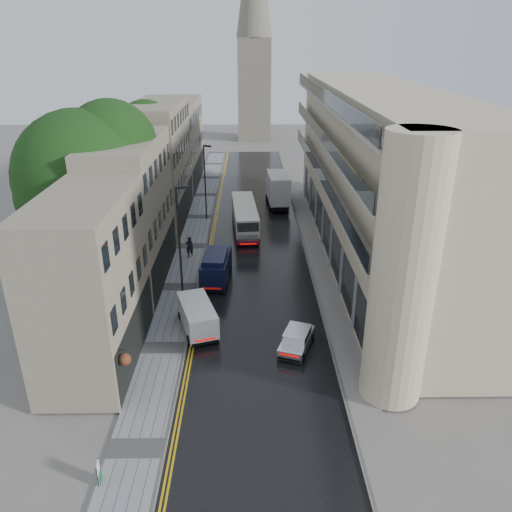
{
  "coord_description": "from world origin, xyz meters",
  "views": [
    {
      "loc": [
        -0.5,
        -15.26,
        17.67
      ],
      "look_at": [
        -0.04,
        18.0,
        3.19
      ],
      "focal_mm": 35.0,
      "sensor_mm": 36.0,
      "label": 1
    }
  ],
  "objects_px": {
    "white_van": "(189,331)",
    "lamp_post_near": "(180,249)",
    "white_lorry": "(270,193)",
    "pedestrian": "(190,247)",
    "tree_near": "(86,199)",
    "cream_bus": "(236,227)",
    "estate_sign": "(98,472)",
    "silver_hatchback": "(280,348)",
    "tree_far": "(130,167)",
    "lamp_post_far": "(205,183)",
    "navy_van": "(201,275)"
  },
  "relations": [
    {
      "from": "navy_van",
      "to": "pedestrian",
      "type": "relative_size",
      "value": 2.65
    },
    {
      "from": "tree_near",
      "to": "white_van",
      "type": "bearing_deg",
      "value": -46.37
    },
    {
      "from": "white_lorry",
      "to": "white_van",
      "type": "xyz_separation_m",
      "value": [
        -6.11,
        -26.92,
        -0.93
      ]
    },
    {
      "from": "white_lorry",
      "to": "white_van",
      "type": "relative_size",
      "value": 1.67
    },
    {
      "from": "white_van",
      "to": "lamp_post_near",
      "type": "relative_size",
      "value": 0.5
    },
    {
      "from": "tree_far",
      "to": "navy_van",
      "type": "bearing_deg",
      "value": -60.48
    },
    {
      "from": "tree_near",
      "to": "estate_sign",
      "type": "relative_size",
      "value": 14.22
    },
    {
      "from": "lamp_post_near",
      "to": "estate_sign",
      "type": "bearing_deg",
      "value": -120.9
    },
    {
      "from": "tree_far",
      "to": "white_lorry",
      "type": "relative_size",
      "value": 1.71
    },
    {
      "from": "pedestrian",
      "to": "estate_sign",
      "type": "distance_m",
      "value": 24.39
    },
    {
      "from": "tree_near",
      "to": "silver_hatchback",
      "type": "xyz_separation_m",
      "value": [
        13.79,
        -10.04,
        -6.27
      ]
    },
    {
      "from": "tree_far",
      "to": "white_van",
      "type": "xyz_separation_m",
      "value": [
        7.9,
        -21.6,
        -5.23
      ]
    },
    {
      "from": "tree_near",
      "to": "estate_sign",
      "type": "xyz_separation_m",
      "value": [
        5.45,
        -19.27,
        -6.34
      ]
    },
    {
      "from": "navy_van",
      "to": "pedestrian",
      "type": "xyz_separation_m",
      "value": [
        -1.59,
        6.25,
        -0.23
      ]
    },
    {
      "from": "white_van",
      "to": "white_lorry",
      "type": "bearing_deg",
      "value": 59.36
    },
    {
      "from": "silver_hatchback",
      "to": "estate_sign",
      "type": "height_order",
      "value": "silver_hatchback"
    },
    {
      "from": "cream_bus",
      "to": "white_lorry",
      "type": "xyz_separation_m",
      "value": [
        3.6,
        9.05,
        0.6
      ]
    },
    {
      "from": "tree_far",
      "to": "pedestrian",
      "type": "height_order",
      "value": "tree_far"
    },
    {
      "from": "tree_far",
      "to": "estate_sign",
      "type": "height_order",
      "value": "tree_far"
    },
    {
      "from": "pedestrian",
      "to": "lamp_post_far",
      "type": "xyz_separation_m",
      "value": [
        0.68,
        10.04,
        2.97
      ]
    },
    {
      "from": "tree_near",
      "to": "estate_sign",
      "type": "bearing_deg",
      "value": -74.21
    },
    {
      "from": "tree_far",
      "to": "lamp_post_far",
      "type": "bearing_deg",
      "value": 16.56
    },
    {
      "from": "white_lorry",
      "to": "tree_near",
      "type": "bearing_deg",
      "value": -131.29
    },
    {
      "from": "tree_near",
      "to": "estate_sign",
      "type": "height_order",
      "value": "tree_near"
    },
    {
      "from": "cream_bus",
      "to": "tree_far",
      "type": "bearing_deg",
      "value": 156.16
    },
    {
      "from": "tree_far",
      "to": "navy_van",
      "type": "distance_m",
      "value": 17.03
    },
    {
      "from": "cream_bus",
      "to": "navy_van",
      "type": "xyz_separation_m",
      "value": [
        -2.38,
        -10.45,
        -0.06
      ]
    },
    {
      "from": "lamp_post_near",
      "to": "lamp_post_far",
      "type": "height_order",
      "value": "lamp_post_near"
    },
    {
      "from": "tree_near",
      "to": "silver_hatchback",
      "type": "distance_m",
      "value": 18.18
    },
    {
      "from": "white_lorry",
      "to": "silver_hatchback",
      "type": "height_order",
      "value": "white_lorry"
    },
    {
      "from": "tree_near",
      "to": "tree_far",
      "type": "bearing_deg",
      "value": 88.68
    },
    {
      "from": "lamp_post_far",
      "to": "white_van",
      "type": "bearing_deg",
      "value": -65.48
    },
    {
      "from": "lamp_post_far",
      "to": "tree_near",
      "type": "bearing_deg",
      "value": -93.51
    },
    {
      "from": "cream_bus",
      "to": "estate_sign",
      "type": "height_order",
      "value": "cream_bus"
    },
    {
      "from": "white_lorry",
      "to": "pedestrian",
      "type": "bearing_deg",
      "value": -123.05
    },
    {
      "from": "white_lorry",
      "to": "pedestrian",
      "type": "height_order",
      "value": "white_lorry"
    },
    {
      "from": "white_lorry",
      "to": "lamp_post_near",
      "type": "relative_size",
      "value": 0.84
    },
    {
      "from": "cream_bus",
      "to": "white_van",
      "type": "height_order",
      "value": "cream_bus"
    },
    {
      "from": "tree_near",
      "to": "cream_bus",
      "type": "xyz_separation_m",
      "value": [
        10.71,
        9.27,
        -5.62
      ]
    },
    {
      "from": "pedestrian",
      "to": "white_van",
      "type": "bearing_deg",
      "value": 84.29
    },
    {
      "from": "silver_hatchback",
      "to": "lamp_post_near",
      "type": "bearing_deg",
      "value": 155.68
    },
    {
      "from": "white_lorry",
      "to": "white_van",
      "type": "height_order",
      "value": "white_lorry"
    },
    {
      "from": "lamp_post_near",
      "to": "estate_sign",
      "type": "distance_m",
      "value": 16.15
    },
    {
      "from": "white_lorry",
      "to": "lamp_post_far",
      "type": "height_order",
      "value": "lamp_post_far"
    },
    {
      "from": "pedestrian",
      "to": "lamp_post_far",
      "type": "bearing_deg",
      "value": -105.68
    },
    {
      "from": "cream_bus",
      "to": "white_van",
      "type": "xyz_separation_m",
      "value": [
        -2.51,
        -17.87,
        -0.32
      ]
    },
    {
      "from": "pedestrian",
      "to": "estate_sign",
      "type": "relative_size",
      "value": 1.89
    },
    {
      "from": "lamp_post_near",
      "to": "white_van",
      "type": "bearing_deg",
      "value": -103.02
    },
    {
      "from": "silver_hatchback",
      "to": "pedestrian",
      "type": "height_order",
      "value": "pedestrian"
    },
    {
      "from": "tree_near",
      "to": "lamp_post_near",
      "type": "relative_size",
      "value": 1.59
    }
  ]
}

